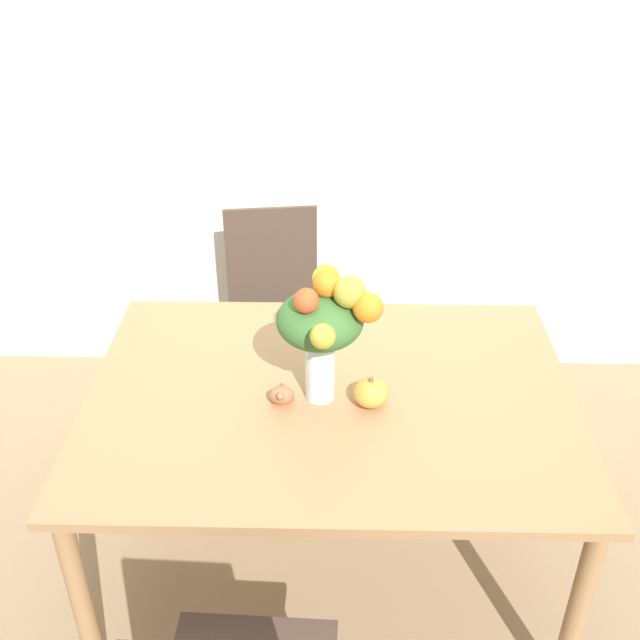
# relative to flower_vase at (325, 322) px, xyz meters

# --- Properties ---
(ground_plane) EXTENTS (12.00, 12.00, 0.00)m
(ground_plane) POSITION_rel_flower_vase_xyz_m (0.02, 0.02, -1.02)
(ground_plane) COLOR #8E7556
(wall_back) EXTENTS (8.00, 0.06, 2.70)m
(wall_back) POSITION_rel_flower_vase_xyz_m (0.02, 1.30, 0.33)
(wall_back) COLOR silver
(wall_back) RESTS_ON ground_plane
(dining_table) EXTENTS (1.53, 1.12, 0.74)m
(dining_table) POSITION_rel_flower_vase_xyz_m (0.02, 0.02, -0.35)
(dining_table) COLOR #9E754C
(dining_table) RESTS_ON ground_plane
(flower_vase) EXTENTS (0.31, 0.33, 0.43)m
(flower_vase) POSITION_rel_flower_vase_xyz_m (0.00, 0.00, 0.00)
(flower_vase) COLOR silver
(flower_vase) RESTS_ON dining_table
(pumpkin) EXTENTS (0.11, 0.11, 0.10)m
(pumpkin) POSITION_rel_flower_vase_xyz_m (0.14, -0.03, -0.23)
(pumpkin) COLOR gold
(pumpkin) RESTS_ON dining_table
(turkey_figurine) EXTENTS (0.08, 0.10, 0.06)m
(turkey_figurine) POSITION_rel_flower_vase_xyz_m (-0.13, -0.02, -0.24)
(turkey_figurine) COLOR #936642
(turkey_figurine) RESTS_ON dining_table
(dining_chair_near_window) EXTENTS (0.47, 0.47, 0.92)m
(dining_chair_near_window) POSITION_rel_flower_vase_xyz_m (-0.23, 0.94, -0.54)
(dining_chair_near_window) COLOR #47382D
(dining_chair_near_window) RESTS_ON ground_plane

